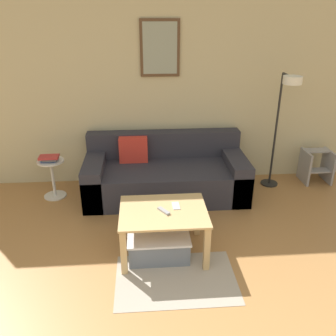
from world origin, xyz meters
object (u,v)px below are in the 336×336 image
at_px(couch, 165,175).
at_px(cell_phone, 176,206).
at_px(step_stool, 316,165).
at_px(side_table, 52,175).
at_px(book_stack, 49,158).
at_px(floor_lamp, 285,108).
at_px(storage_bin, 159,244).
at_px(coffee_table, 163,219).
at_px(remote_control, 164,211).

distance_m(couch, cell_phone, 1.19).
distance_m(cell_phone, step_stool, 2.49).
relative_size(side_table, book_stack, 2.08).
distance_m(floor_lamp, side_table, 2.97).
xyz_separation_m(couch, side_table, (-1.41, 0.02, 0.03)).
bearing_deg(book_stack, couch, 0.03).
bearing_deg(storage_bin, book_stack, 134.77).
relative_size(book_stack, cell_phone, 1.70).
xyz_separation_m(coffee_table, floor_lamp, (1.54, 1.19, 0.73)).
relative_size(storage_bin, side_table, 1.19).
xyz_separation_m(storage_bin, cell_phone, (0.18, 0.11, 0.35)).
relative_size(storage_bin, cell_phone, 4.21).
bearing_deg(step_stool, book_stack, -176.77).
xyz_separation_m(side_table, book_stack, (-0.00, -0.02, 0.24)).
relative_size(side_table, cell_phone, 3.54).
bearing_deg(remote_control, cell_phone, 3.30).
bearing_deg(cell_phone, book_stack, 139.02).
relative_size(storage_bin, book_stack, 2.47).
relative_size(floor_lamp, step_stool, 3.40).
distance_m(couch, step_stool, 2.11).
bearing_deg(book_stack, floor_lamp, -0.85).
distance_m(couch, coffee_table, 1.25).
relative_size(floor_lamp, book_stack, 6.33).
xyz_separation_m(coffee_table, remote_control, (0.00, -0.02, 0.10)).
bearing_deg(book_stack, side_table, 81.41).
height_order(remote_control, cell_phone, remote_control).
bearing_deg(side_table, storage_bin, -45.65).
height_order(side_table, remote_control, side_table).
xyz_separation_m(book_stack, remote_control, (1.32, -1.26, -0.05)).
xyz_separation_m(couch, book_stack, (-1.42, -0.00, 0.27)).
xyz_separation_m(storage_bin, floor_lamp, (1.59, 1.23, 0.99)).
bearing_deg(floor_lamp, book_stack, 179.15).
bearing_deg(couch, coffee_table, -94.62).
bearing_deg(couch, book_stack, -179.97).
bearing_deg(side_table, floor_lamp, -1.18).
relative_size(couch, storage_bin, 3.39).
bearing_deg(cell_phone, side_table, 138.59).
bearing_deg(step_stool, side_table, -177.03).
bearing_deg(storage_bin, cell_phone, 31.99).
distance_m(couch, remote_control, 1.28).
xyz_separation_m(coffee_table, book_stack, (-1.32, 1.24, 0.15)).
xyz_separation_m(coffee_table, side_table, (-1.31, 1.25, -0.08)).
xyz_separation_m(remote_control, step_stool, (2.20, 1.46, -0.24)).
bearing_deg(coffee_table, storage_bin, -142.61).
distance_m(side_table, step_stool, 3.52).
bearing_deg(floor_lamp, storage_bin, -142.29).
relative_size(storage_bin, floor_lamp, 0.39).
height_order(side_table, book_stack, book_stack).
relative_size(couch, side_table, 4.03).
bearing_deg(floor_lamp, side_table, 178.82).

